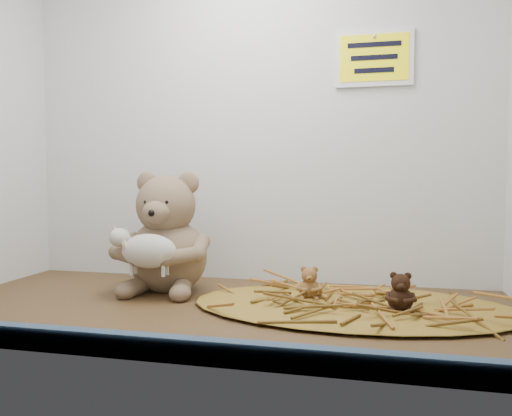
% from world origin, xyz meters
% --- Properties ---
extents(alcove_shell, '(1.20, 0.60, 0.90)m').
position_xyz_m(alcove_shell, '(0.00, 0.09, 0.45)').
color(alcove_shell, '#432B17').
rests_on(alcove_shell, ground).
extents(front_rail, '(1.19, 0.02, 0.04)m').
position_xyz_m(front_rail, '(0.00, -0.29, 0.02)').
color(front_rail, '#324460').
rests_on(front_rail, shelf_floor).
extents(straw_bed, '(0.66, 0.38, 0.01)m').
position_xyz_m(straw_bed, '(0.26, 0.06, 0.01)').
color(straw_bed, olive).
rests_on(straw_bed, shelf_floor).
extents(main_teddy, '(0.24, 0.25, 0.28)m').
position_xyz_m(main_teddy, '(-0.17, 0.14, 0.14)').
color(main_teddy, '#7D634C').
rests_on(main_teddy, shelf_floor).
extents(toy_lamb, '(0.16, 0.10, 0.10)m').
position_xyz_m(toy_lamb, '(-0.17, 0.04, 0.11)').
color(toy_lamb, beige).
rests_on(toy_lamb, main_teddy).
extents(mini_teddy_tan, '(0.06, 0.06, 0.07)m').
position_xyz_m(mini_teddy_tan, '(0.17, 0.09, 0.05)').
color(mini_teddy_tan, '#9A6232').
rests_on(mini_teddy_tan, straw_bed).
extents(mini_teddy_brown, '(0.06, 0.06, 0.07)m').
position_xyz_m(mini_teddy_brown, '(0.35, 0.03, 0.05)').
color(mini_teddy_brown, black).
rests_on(mini_teddy_brown, straw_bed).
extents(wall_sign, '(0.16, 0.01, 0.11)m').
position_xyz_m(wall_sign, '(0.30, 0.29, 0.55)').
color(wall_sign, '#FFF10D').
rests_on(wall_sign, back_wall).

